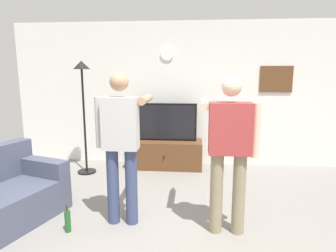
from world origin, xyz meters
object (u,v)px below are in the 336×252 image
person_standing_nearer_lamp (121,140)px  person_standing_nearer_couch (229,146)px  television (166,122)px  framed_picture (276,79)px  beverage_bottle (68,221)px  tv_stand (166,154)px  wall_clock (167,54)px  floor_lamp (83,94)px

person_standing_nearer_lamp → person_standing_nearer_couch: bearing=-4.8°
television → framed_picture: size_ratio=1.96×
framed_picture → beverage_bottle: bearing=-137.2°
person_standing_nearer_lamp → television: bearing=81.9°
tv_stand → wall_clock: bearing=90.0°
wall_clock → beverage_bottle: bearing=-108.1°
television → framed_picture: framed_picture is taller
person_standing_nearer_couch → beverage_bottle: size_ratio=5.42×
television → person_standing_nearer_couch: bearing=-68.1°
television → framed_picture: (2.01, 0.25, 0.78)m
tv_stand → person_standing_nearer_lamp: size_ratio=0.76×
tv_stand → floor_lamp: bearing=-163.0°
television → wall_clock: bearing=90.0°
wall_clock → beverage_bottle: 3.42m
wall_clock → person_standing_nearer_lamp: 2.64m
person_standing_nearer_lamp → framed_picture: bearing=45.9°
person_standing_nearer_lamp → beverage_bottle: (-0.57, -0.28, -0.87)m
tv_stand → television: television is taller
beverage_bottle → person_standing_nearer_lamp: bearing=26.0°
floor_lamp → person_standing_nearer_lamp: bearing=-57.3°
floor_lamp → television: bearing=18.7°
framed_picture → beverage_bottle: 4.20m
television → floor_lamp: bearing=-161.3°
tv_stand → beverage_bottle: size_ratio=4.23×
floor_lamp → framed_picture: bearing=11.9°
framed_picture → television: bearing=-172.9°
wall_clock → floor_lamp: wall_clock is taller
framed_picture → person_standing_nearer_couch: (-1.11, -2.49, -0.65)m
tv_stand → wall_clock: wall_clock is taller
tv_stand → person_standing_nearer_lamp: person_standing_nearer_lamp is taller
person_standing_nearer_lamp → tv_stand: bearing=81.7°
tv_stand → person_standing_nearer_lamp: (-0.30, -2.09, 0.75)m
beverage_bottle → person_standing_nearer_couch: bearing=5.6°
wall_clock → tv_stand: bearing=-90.0°
television → person_standing_nearer_lamp: 2.17m
person_standing_nearer_couch → floor_lamp: bearing=142.1°
framed_picture → wall_clock: bearing=-179.9°
framed_picture → floor_lamp: size_ratio=0.30×
television → floor_lamp: (-1.38, -0.47, 0.54)m
television → beverage_bottle: (-0.87, -2.41, -0.73)m
beverage_bottle → floor_lamp: bearing=104.6°
person_standing_nearer_couch → beverage_bottle: 1.98m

